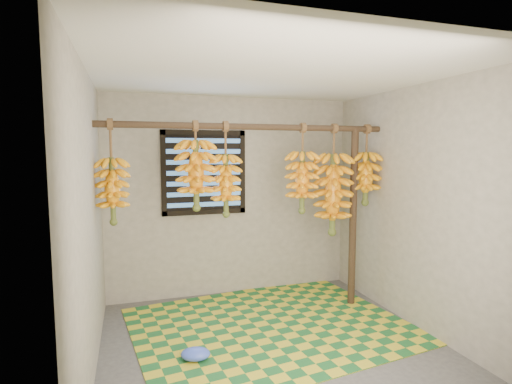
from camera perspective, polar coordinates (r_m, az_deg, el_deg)
name	(u,v)px	position (r m, az deg, el deg)	size (l,w,h in m)	color
floor	(275,348)	(3.85, 2.67, -21.34)	(3.00, 3.00, 0.01)	#454545
ceiling	(276,73)	(3.49, 2.87, 16.60)	(3.00, 3.00, 0.01)	silver
wall_back	(232,197)	(4.89, -3.40, -0.65)	(3.00, 0.01, 2.40)	gray
wall_left	(88,225)	(3.27, -22.86, -4.39)	(0.01, 3.00, 2.40)	gray
wall_right	(419,208)	(4.23, 22.24, -2.11)	(0.01, 3.00, 2.40)	gray
window	(204,173)	(4.77, -7.42, 2.75)	(1.00, 0.04, 1.00)	black
hanging_pole	(252,127)	(4.09, -0.65, 9.29)	(0.06, 0.06, 3.00)	#422E1F
support_post	(353,218)	(4.65, 13.69, -3.65)	(0.08, 0.08, 2.00)	#422E1F
woven_mat	(270,325)	(4.24, 2.05, -18.49)	(2.63, 2.10, 0.01)	#1C5F2A
plastic_bag	(196,354)	(3.65, -8.64, -21.91)	(0.25, 0.18, 0.10)	blue
banana_bunch_a	(112,191)	(3.93, -19.82, 0.17)	(0.30, 0.30, 0.97)	brown
banana_bunch_b	(196,175)	(3.96, -8.56, 2.42)	(0.38, 0.38, 0.87)	brown
banana_bunch_c	(226,185)	(4.03, -4.32, 0.99)	(0.30, 0.30, 0.95)	brown
banana_bunch_d	(302,182)	(4.30, 6.61, 1.44)	(0.34, 0.34, 0.96)	brown
banana_bunch_e	(333,194)	(4.48, 10.93, -0.32)	(0.42, 0.42, 1.21)	brown
banana_bunch_f	(366,178)	(4.68, 15.39, 1.91)	(0.32, 0.32, 0.90)	brown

